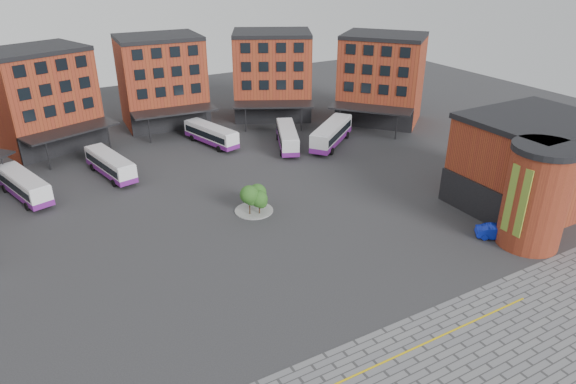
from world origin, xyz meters
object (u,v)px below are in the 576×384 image
bus_f (332,134)px  bus_b (24,185)px  bus_e (287,137)px  tree_island (255,197)px  bus_d (211,134)px  bus_c (110,164)px  blue_car (498,232)px

bus_f → bus_b: bearing=-131.6°
bus_e → tree_island: bearing=-105.1°
bus_b → bus_d: (26.37, 6.41, -0.03)m
bus_c → bus_d: 16.65m
tree_island → bus_e: (13.40, 16.43, -0.23)m
bus_f → blue_car: (-0.61, -31.64, -1.12)m
tree_island → blue_car: size_ratio=1.02×
tree_island → bus_e: 21.20m
tree_island → bus_f: 24.25m
bus_c → bus_d: (15.95, 4.75, -0.01)m
bus_d → bus_b: bearing=178.4°
bus_c → bus_f: size_ratio=0.97×
bus_c → bus_b: bearing=177.2°
bus_c → bus_f: 32.07m
bus_b → bus_d: bus_b is taller
bus_b → bus_e: bearing=-17.3°
bus_b → bus_f: bearing=-20.4°
bus_e → bus_f: size_ratio=0.98×
tree_island → bus_c: size_ratio=0.40×
bus_d → blue_car: bearing=-84.8°
bus_f → blue_car: size_ratio=2.58×
bus_e → bus_f: (6.34, -2.35, 0.18)m
bus_d → bus_f: (15.80, -9.22, 0.22)m
tree_island → bus_d: bearing=80.4°
bus_e → blue_car: 34.48m
tree_island → bus_c: bearing=122.9°
bus_c → blue_car: size_ratio=2.52×
bus_b → bus_e: bus_e is taller
bus_c → bus_f: bearing=-19.8°
bus_f → bus_c: bearing=-135.8°
tree_island → bus_f: bearing=35.5°
bus_e → blue_car: bearing=-56.3°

